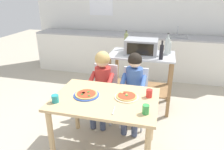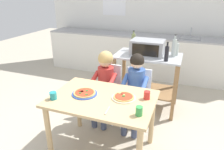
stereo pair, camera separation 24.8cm
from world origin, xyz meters
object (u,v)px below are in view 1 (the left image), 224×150
child_in_red_shirt (102,79)px  child_in_blue_striped_shirt (133,84)px  dining_chair_right (134,93)px  serving_spoon (113,111)px  pizza_plate_blue_rimmed (86,95)px  drinking_cup_teal (55,99)px  bottle_squat_spirits (169,47)px  bottle_slim_sauce (161,52)px  pizza_plate_cream (127,96)px  toaster_oven (141,47)px  drinking_cup_green (146,109)px  bottle_brown_beer (126,41)px  bottle_dark_olive_oil (167,46)px  dining_table (105,107)px  dining_chair_left (104,88)px  drinking_cup_red (149,93)px  kitchen_island_cart (141,72)px

child_in_red_shirt → child_in_blue_striped_shirt: (0.44, -0.03, -0.01)m
dining_chair_right → serving_spoon: 0.94m
pizza_plate_blue_rimmed → child_in_blue_striped_shirt: bearing=51.3°
dining_chair_right → drinking_cup_teal: bearing=-128.3°
pizza_plate_blue_rimmed → drinking_cup_teal: size_ratio=3.55×
bottle_squat_spirits → bottle_slim_sauce: bearing=-106.8°
child_in_red_shirt → drinking_cup_teal: (-0.26, -0.79, 0.07)m
child_in_red_shirt → pizza_plate_cream: bearing=-49.3°
toaster_oven → bottle_slim_sauce: bearing=-34.0°
drinking_cup_green → child_in_blue_striped_shirt: bearing=107.2°
drinking_cup_teal → serving_spoon: size_ratio=0.57×
drinking_cup_green → serving_spoon: drinking_cup_green is taller
pizza_plate_blue_rimmed → drinking_cup_green: bearing=-16.6°
toaster_oven → child_in_blue_striped_shirt: size_ratio=0.46×
dining_chair_right → child_in_red_shirt: 0.50m
bottle_brown_beer → bottle_dark_olive_oil: 0.68m
bottle_squat_spirits → bottle_dark_olive_oil: 0.10m
bottle_squat_spirits → drinking_cup_green: size_ratio=2.61×
toaster_oven → dining_chair_right: 0.75m
bottle_brown_beer → drinking_cup_green: (0.50, -1.62, -0.26)m
bottle_slim_sauce → dining_table: bottle_slim_sauce is taller
dining_table → pizza_plate_cream: bearing=16.3°
dining_chair_left → pizza_plate_cream: size_ratio=3.10×
bottle_brown_beer → dining_table: bearing=-88.1°
bottle_slim_sauce → dining_chair_left: size_ratio=0.33×
bottle_squat_spirits → bottle_dark_olive_oil: size_ratio=0.73×
dining_chair_left → pizza_plate_cream: (0.44, -0.63, 0.25)m
dining_chair_right → child_in_blue_striped_shirt: bearing=-90.0°
dining_chair_right → pizza_plate_blue_rimmed: dining_chair_right is taller
bottle_squat_spirits → child_in_blue_striped_shirt: 0.94m
child_in_red_shirt → pizza_plate_blue_rimmed: bearing=-90.0°
bottle_brown_beer → drinking_cup_red: (0.51, -1.28, -0.26)m
pizza_plate_cream → bottle_squat_spirits: bearing=71.7°
kitchen_island_cart → child_in_red_shirt: size_ratio=0.96×
kitchen_island_cart → dining_chair_right: (-0.03, -0.53, -0.11)m
bottle_dark_olive_oil → dining_chair_right: (-0.39, -0.57, -0.55)m
serving_spoon → dining_table: bearing=122.6°
dining_chair_left → pizza_plate_blue_rimmed: dining_chair_left is taller
dining_chair_right → serving_spoon: size_ratio=5.79×
drinking_cup_green → serving_spoon: 0.31m
kitchen_island_cart → dining_chair_right: bearing=-92.8°
pizza_plate_blue_rimmed → dining_chair_left: bearing=90.0°
serving_spoon → pizza_plate_blue_rimmed: bearing=147.2°
bottle_brown_beer → drinking_cup_red: size_ratio=3.54×
kitchen_island_cart → pizza_plate_cream: bearing=-91.3°
bottle_dark_olive_oil → child_in_blue_striped_shirt: (-0.39, -0.69, -0.36)m
bottle_brown_beer → drinking_cup_teal: bottle_brown_beer is taller
bottle_squat_spirits → drinking_cup_red: bottle_squat_spirits is taller
bottle_squat_spirits → drinking_cup_green: bearing=-96.8°
bottle_slim_sauce → child_in_red_shirt: 0.92m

